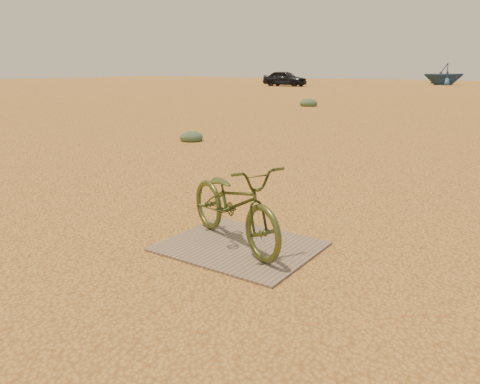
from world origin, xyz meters
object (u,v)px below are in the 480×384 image
Objects in this scene: plywood_board at (240,246)px; car at (285,78)px; bicycle at (234,203)px; boat_far_left at (444,74)px; boat_near_left at (289,79)px.

car is at bearing 118.27° from plywood_board.
boat_far_left is (-7.02, 44.10, 0.56)m from bicycle.
car is 15.25m from boat_far_left.
boat_far_left reaches higher than plywood_board.
car is 0.83× the size of boat_near_left.
bicycle is at bearing -29.05° from boat_far_left.
boat_far_left is (-7.10, 44.12, 0.98)m from plywood_board.
boat_far_left reaches higher than bicycle.
boat_far_left is at bearing 99.14° from plywood_board.
boat_far_left reaches higher than boat_near_left.
boat_near_left is at bearing 20.62° from car.
plywood_board is 0.43m from bicycle.
plywood_board is at bearing -28.95° from boat_far_left.
boat_far_left is at bearing 33.42° from bicycle.
boat_far_left reaches higher than car.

